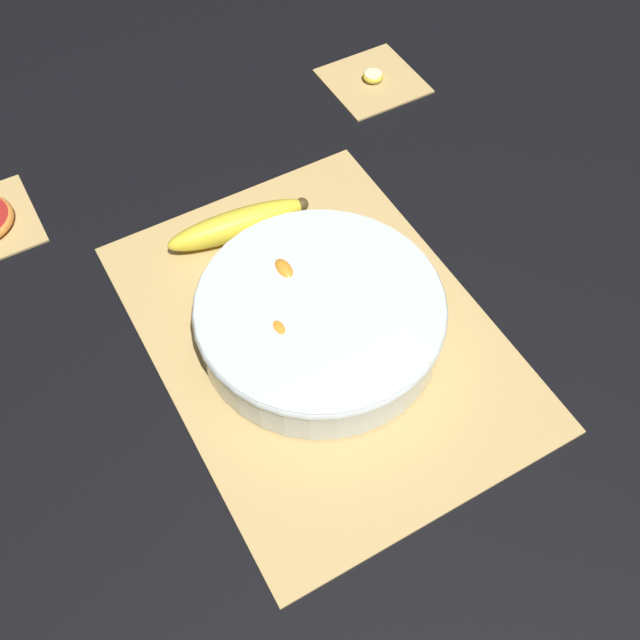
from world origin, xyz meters
The scene contains 6 objects.
ground_plane centered at (0.00, 0.00, 0.00)m, with size 6.00×6.00×0.00m, color black.
bamboo_mat_center centered at (0.00, 0.00, 0.00)m, with size 0.49×0.36×0.01m.
coaster_mat_far_left centered at (-0.36, 0.29, 0.00)m, with size 0.13×0.13×0.01m.
fruit_salad_bowl centered at (0.00, 0.00, 0.04)m, with size 0.28×0.28×0.06m.
whole_banana centered at (-0.18, -0.01, 0.03)m, with size 0.06×0.19×0.04m.
banana_coin_single centered at (-0.36, 0.29, 0.01)m, with size 0.03×0.03×0.01m.
Camera 1 is at (0.41, -0.23, 0.71)m, focal length 42.00 mm.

